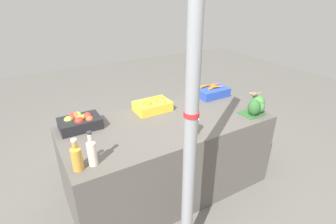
{
  "coord_description": "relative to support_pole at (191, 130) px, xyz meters",
  "views": [
    {
      "loc": [
        -1.09,
        -1.85,
        1.9
      ],
      "look_at": [
        0.0,
        0.0,
        0.86
      ],
      "focal_mm": 28.0,
      "sensor_mm": 36.0,
      "label": 1
    }
  ],
  "objects": [
    {
      "name": "pickle_jar",
      "position": [
        0.34,
        0.43,
        -0.28
      ],
      "size": [
        0.1,
        0.1,
        0.14
      ],
      "color": "#B2C684",
      "rests_on": "market_table"
    },
    {
      "name": "market_table",
      "position": [
        0.27,
        0.73,
        -0.73
      ],
      "size": [
        1.92,
        0.88,
        0.76
      ],
      "primitive_type": "cube",
      "color": "#56514C",
      "rests_on": "ground_plane"
    },
    {
      "name": "apple_crate",
      "position": [
        -0.46,
        1.03,
        -0.28
      ],
      "size": [
        0.35,
        0.24,
        0.13
      ],
      "color": "black",
      "rests_on": "market_table"
    },
    {
      "name": "support_pole",
      "position": [
        0.0,
        0.0,
        0.0
      ],
      "size": [
        0.09,
        0.09,
        2.22
      ],
      "color": "gray",
      "rests_on": "ground_plane"
    },
    {
      "name": "juice_bottle_amber",
      "position": [
        -0.61,
        0.44,
        -0.25
      ],
      "size": [
        0.07,
        0.07,
        0.24
      ],
      "color": "gold",
      "rests_on": "market_table"
    },
    {
      "name": "sparrow_bird",
      "position": [
        1.06,
        0.46,
        -0.14
      ],
      "size": [
        0.14,
        0.05,
        0.05
      ],
      "rotation": [
        0.0,
        0.0,
        2.96
      ],
      "color": "#4C3D2D",
      "rests_on": "broccoli_pile"
    },
    {
      "name": "broccoli_pile",
      "position": [
        1.09,
        0.44,
        -0.26
      ],
      "size": [
        0.24,
        0.19,
        0.18
      ],
      "color": "#2D602D",
      "rests_on": "market_table"
    },
    {
      "name": "ground_plane",
      "position": [
        0.27,
        0.73,
        -1.11
      ],
      "size": [
        10.0,
        10.0,
        0.0
      ],
      "primitive_type": "plane",
      "color": "#605E59"
    },
    {
      "name": "orange_crate",
      "position": [
        0.26,
        1.02,
        -0.29
      ],
      "size": [
        0.35,
        0.24,
        0.13
      ],
      "color": "gold",
      "rests_on": "market_table"
    },
    {
      "name": "carrot_crate",
      "position": [
        1.02,
        1.02,
        -0.29
      ],
      "size": [
        0.35,
        0.24,
        0.13
      ],
      "color": "#2847B7",
      "rests_on": "market_table"
    },
    {
      "name": "juice_bottle_cloudy",
      "position": [
        -0.51,
        0.44,
        -0.24
      ],
      "size": [
        0.06,
        0.06,
        0.26
      ],
      "color": "beige",
      "rests_on": "market_table"
    }
  ]
}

